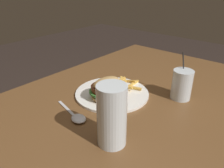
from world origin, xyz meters
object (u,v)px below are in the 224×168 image
at_px(meal_plate_near, 109,90).
at_px(beer_glass, 112,117).
at_px(juice_glass, 182,86).
at_px(spoon, 78,118).

bearing_deg(meal_plate_near, beer_glass, 42.70).
distance_m(juice_glass, spoon, 0.42).
height_order(meal_plate_near, beer_glass, beer_glass).
height_order(beer_glass, spoon, beer_glass).
bearing_deg(juice_glass, meal_plate_near, -50.96).
height_order(meal_plate_near, spoon, meal_plate_near).
relative_size(meal_plate_near, beer_glass, 1.64).
relative_size(beer_glass, spoon, 1.00).
bearing_deg(beer_glass, juice_glass, 174.38).
distance_m(beer_glass, juice_glass, 0.38).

